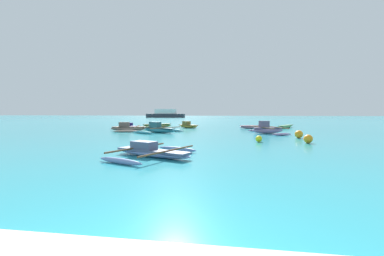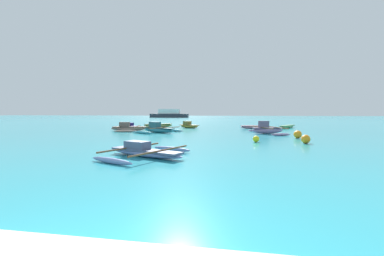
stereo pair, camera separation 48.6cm
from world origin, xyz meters
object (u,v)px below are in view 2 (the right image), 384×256
object	(u,v)px
moored_boat_2	(158,126)
moored_boat_4	(267,129)
mooring_buoy_0	(298,134)
mooring_buoy_2	(256,139)
moored_boat_5	(144,151)
moored_boat_6	(287,126)
mooring_buoy_1	(306,139)
moored_boat_3	(252,127)
distant_ferry	(169,114)
moored_boat_0	(158,129)
moored_boat_7	(189,126)
moored_boat_8	(132,126)
moored_boat_1	(128,128)

from	to	relation	value
moored_boat_2	moored_boat_4	size ratio (longest dim) A/B	0.65
mooring_buoy_0	mooring_buoy_2	xyz separation A→B (m)	(-2.93, -2.69, -0.08)
moored_boat_5	moored_boat_4	bearing A→B (deg)	86.60
moored_boat_6	mooring_buoy_1	size ratio (longest dim) A/B	7.31
mooring_buoy_1	moored_boat_2	bearing A→B (deg)	134.70
moored_boat_3	moored_boat_5	world-z (taller)	moored_boat_5
moored_boat_3	distant_ferry	world-z (taller)	distant_ferry
moored_boat_0	mooring_buoy_2	xyz separation A→B (m)	(7.82, -5.89, -0.11)
moored_boat_0	moored_boat_2	size ratio (longest dim) A/B	1.48
moored_boat_3	moored_boat_6	world-z (taller)	moored_boat_3
moored_boat_7	moored_boat_8	xyz separation A→B (m)	(-6.19, -1.31, -0.06)
moored_boat_1	distant_ferry	distance (m)	57.78
moored_boat_0	moored_boat_3	bearing A→B (deg)	72.20
moored_boat_4	moored_boat_2	bearing A→B (deg)	130.83
moored_boat_2	mooring_buoy_1	xyz separation A→B (m)	(12.53, -12.66, 0.00)
moored_boat_0	moored_boat_6	bearing A→B (deg)	66.91
moored_boat_2	moored_boat_7	xyz separation A→B (m)	(3.50, 0.17, 0.02)
moored_boat_8	moored_boat_5	bearing A→B (deg)	-22.29
moored_boat_5	mooring_buoy_1	size ratio (longest dim) A/B	8.21
moored_boat_0	mooring_buoy_1	size ratio (longest dim) A/B	8.99
moored_boat_6	moored_boat_7	bearing A→B (deg)	127.13
moored_boat_2	mooring_buoy_2	xyz separation A→B (m)	(9.82, -12.46, -0.05)
moored_boat_3	moored_boat_5	size ratio (longest dim) A/B	0.65
moored_boat_4	distant_ferry	xyz separation A→B (m)	(-23.53, 57.99, 0.75)
moored_boat_3	mooring_buoy_2	bearing A→B (deg)	-109.46
moored_boat_8	mooring_buoy_2	distance (m)	16.88
moored_boat_1	moored_boat_6	size ratio (longest dim) A/B	1.25
moored_boat_2	moored_boat_5	world-z (taller)	moored_boat_5
moored_boat_3	moored_boat_4	bearing A→B (deg)	-99.94
moored_boat_4	distant_ferry	distance (m)	62.59
moored_boat_0	moored_boat_4	distance (m)	9.19
moored_boat_2	moored_boat_6	distance (m)	14.35
moored_boat_7	moored_boat_8	world-z (taller)	moored_boat_7
moored_boat_3	mooring_buoy_1	bearing A→B (deg)	-97.53
moored_boat_3	moored_boat_6	bearing A→B (deg)	2.97
mooring_buoy_0	mooring_buoy_2	bearing A→B (deg)	-137.42
moored_boat_3	moored_boat_8	distance (m)	13.17
moored_boat_5	moored_boat_3	bearing A→B (deg)	97.33
moored_boat_6	moored_boat_8	bearing A→B (deg)	128.56
moored_boat_1	moored_boat_8	bearing A→B (deg)	95.23
moored_boat_6	moored_boat_0	bearing A→B (deg)	153.07
moored_boat_2	moored_boat_6	xyz separation A→B (m)	(14.25, 1.69, -0.07)
moored_boat_0	moored_boat_5	xyz separation A→B (m)	(3.04, -11.62, -0.10)
mooring_buoy_2	moored_boat_3	bearing A→B (deg)	87.43
moored_boat_0	moored_boat_3	world-z (taller)	moored_boat_0
moored_boat_4	moored_boat_5	xyz separation A→B (m)	(-6.13, -12.09, -0.15)
moored_boat_0	moored_boat_6	world-z (taller)	moored_boat_0
moored_boat_1	mooring_buoy_1	bearing A→B (deg)	-42.70
moored_boat_1	mooring_buoy_1	xyz separation A→B (m)	(13.98, -7.83, -0.02)
moored_boat_1	mooring_buoy_0	world-z (taller)	moored_boat_1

